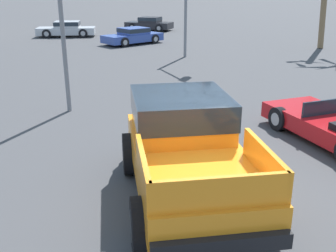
{
  "coord_description": "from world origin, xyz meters",
  "views": [
    {
      "loc": [
        -3.34,
        -6.31,
        3.92
      ],
      "look_at": [
        -0.44,
        0.67,
        1.19
      ],
      "focal_mm": 42.0,
      "sensor_mm": 36.0,
      "label": 1
    }
  ],
  "objects_px": {
    "orange_pickup_truck": "(185,142)",
    "parked_car_silver": "(67,29)",
    "parked_car_blue": "(133,36)",
    "parked_car_dark": "(149,24)"
  },
  "relations": [
    {
      "from": "parked_car_blue",
      "to": "orange_pickup_truck",
      "type": "bearing_deg",
      "value": 146.51
    },
    {
      "from": "parked_car_blue",
      "to": "parked_car_dark",
      "type": "height_order",
      "value": "parked_car_dark"
    },
    {
      "from": "parked_car_blue",
      "to": "parked_car_dark",
      "type": "xyz_separation_m",
      "value": [
        3.98,
        7.62,
        0.03
      ]
    },
    {
      "from": "orange_pickup_truck",
      "to": "parked_car_silver",
      "type": "distance_m",
      "value": 26.23
    },
    {
      "from": "parked_car_blue",
      "to": "parked_car_dark",
      "type": "relative_size",
      "value": 1.07
    },
    {
      "from": "orange_pickup_truck",
      "to": "parked_car_blue",
      "type": "distance_m",
      "value": 20.99
    },
    {
      "from": "parked_car_dark",
      "to": "orange_pickup_truck",
      "type": "bearing_deg",
      "value": -156.92
    },
    {
      "from": "orange_pickup_truck",
      "to": "parked_car_dark",
      "type": "xyz_separation_m",
      "value": [
        9.38,
        27.89,
        -0.47
      ]
    },
    {
      "from": "parked_car_blue",
      "to": "parked_car_silver",
      "type": "height_order",
      "value": "parked_car_silver"
    },
    {
      "from": "orange_pickup_truck",
      "to": "parked_car_silver",
      "type": "height_order",
      "value": "orange_pickup_truck"
    }
  ]
}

